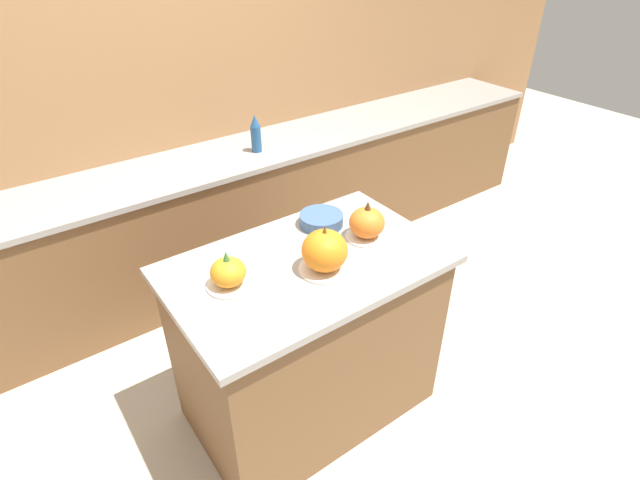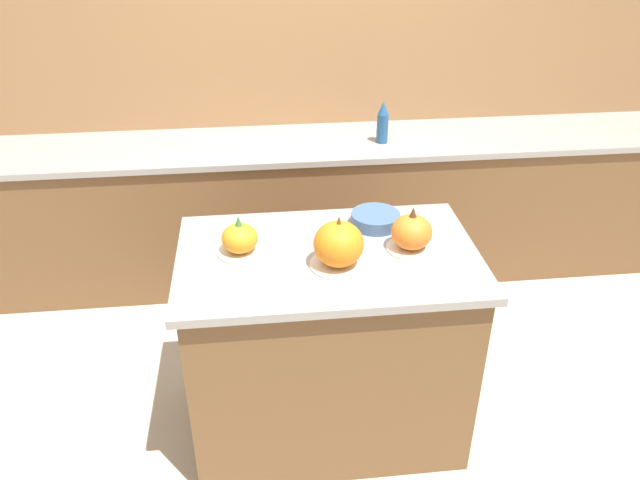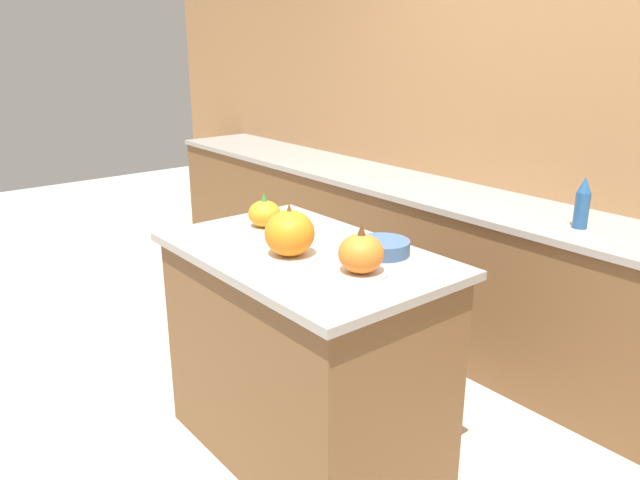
# 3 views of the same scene
# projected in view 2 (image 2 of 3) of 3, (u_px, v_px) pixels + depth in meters

# --- Properties ---
(ground_plane) EXTENTS (12.00, 12.00, 0.00)m
(ground_plane) POSITION_uv_depth(u_px,v_px,m) (327.00, 420.00, 2.97)
(ground_plane) COLOR #BCB29E
(wall_back) EXTENTS (8.00, 0.06, 2.50)m
(wall_back) POSITION_uv_depth(u_px,v_px,m) (295.00, 67.00, 3.75)
(wall_back) COLOR #9E7047
(wall_back) RESTS_ON ground_plane
(kitchen_island) EXTENTS (1.21, 0.76, 0.94)m
(kitchen_island) POSITION_uv_depth(u_px,v_px,m) (327.00, 344.00, 2.73)
(kitchen_island) COLOR brown
(kitchen_island) RESTS_ON ground_plane
(back_counter) EXTENTS (6.00, 0.60, 0.90)m
(back_counter) POSITION_uv_depth(u_px,v_px,m) (302.00, 210.00, 3.87)
(back_counter) COLOR brown
(back_counter) RESTS_ON ground_plane
(pumpkin_cake_left) EXTENTS (0.19, 0.19, 0.17)m
(pumpkin_cake_left) POSITION_uv_depth(u_px,v_px,m) (240.00, 239.00, 2.48)
(pumpkin_cake_left) COLOR silver
(pumpkin_cake_left) RESTS_ON kitchen_island
(pumpkin_cake_center) EXTENTS (0.22, 0.22, 0.22)m
(pumpkin_cake_center) POSITION_uv_depth(u_px,v_px,m) (339.00, 245.00, 2.38)
(pumpkin_cake_center) COLOR silver
(pumpkin_cake_center) RESTS_ON kitchen_island
(pumpkin_cake_right) EXTENTS (0.19, 0.19, 0.19)m
(pumpkin_cake_right) POSITION_uv_depth(u_px,v_px,m) (412.00, 233.00, 2.49)
(pumpkin_cake_right) COLOR silver
(pumpkin_cake_right) RESTS_ON kitchen_island
(bottle_tall) EXTENTS (0.07, 0.07, 0.25)m
(bottle_tall) POSITION_uv_depth(u_px,v_px,m) (383.00, 123.00, 3.59)
(bottle_tall) COLOR #235184
(bottle_tall) RESTS_ON back_counter
(mixing_bowl) EXTENTS (0.21, 0.21, 0.06)m
(mixing_bowl) POSITION_uv_depth(u_px,v_px,m) (375.00, 219.00, 2.69)
(mixing_bowl) COLOR #3D5B84
(mixing_bowl) RESTS_ON kitchen_island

